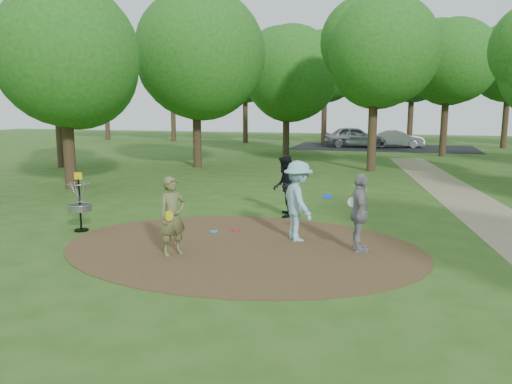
# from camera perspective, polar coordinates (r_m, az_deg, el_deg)

# --- Properties ---
(ground) EXTENTS (100.00, 100.00, 0.00)m
(ground) POSITION_cam_1_polar(r_m,az_deg,el_deg) (11.59, -1.68, -6.34)
(ground) COLOR #2D5119
(ground) RESTS_ON ground
(dirt_clearing) EXTENTS (8.40, 8.40, 0.02)m
(dirt_clearing) POSITION_cam_1_polar(r_m,az_deg,el_deg) (11.58, -1.68, -6.29)
(dirt_clearing) COLOR #47301C
(dirt_clearing) RESTS_ON ground
(parking_lot) EXTENTS (14.00, 8.00, 0.01)m
(parking_lot) POSITION_cam_1_polar(r_m,az_deg,el_deg) (40.74, 14.28, 4.95)
(parking_lot) COLOR black
(parking_lot) RESTS_ON ground
(player_observer_with_disc) EXTENTS (0.70, 0.76, 1.73)m
(player_observer_with_disc) POSITION_cam_1_polar(r_m,az_deg,el_deg) (10.95, -9.51, -2.74)
(player_observer_with_disc) COLOR #63653A
(player_observer_with_disc) RESTS_ON ground
(player_throwing_with_disc) EXTENTS (1.47, 1.44, 1.94)m
(player_throwing_with_disc) POSITION_cam_1_polar(r_m,az_deg,el_deg) (11.98, 4.82, -1.05)
(player_throwing_with_disc) COLOR #8FC6D5
(player_throwing_with_disc) RESTS_ON ground
(player_walking_with_disc) EXTENTS (0.83, 0.99, 1.80)m
(player_walking_with_disc) POSITION_cam_1_polar(r_m,az_deg,el_deg) (14.62, 3.29, 0.65)
(player_walking_with_disc) COLOR black
(player_walking_with_disc) RESTS_ON ground
(player_waiting_with_disc) EXTENTS (0.67, 1.11, 1.76)m
(player_waiting_with_disc) POSITION_cam_1_polar(r_m,az_deg,el_deg) (11.27, 11.77, -2.38)
(player_waiting_with_disc) COLOR gray
(player_waiting_with_disc) RESTS_ON ground
(disc_ground_cyan) EXTENTS (0.22, 0.22, 0.02)m
(disc_ground_cyan) POSITION_cam_1_polar(r_m,az_deg,el_deg) (12.94, -4.85, -4.51)
(disc_ground_cyan) COLOR #1B93DC
(disc_ground_cyan) RESTS_ON dirt_clearing
(disc_ground_red) EXTENTS (0.22, 0.22, 0.02)m
(disc_ground_red) POSITION_cam_1_polar(r_m,az_deg,el_deg) (13.01, -2.35, -4.41)
(disc_ground_red) COLOR #BA123B
(disc_ground_red) RESTS_ON dirt_clearing
(car_left) EXTENTS (5.08, 2.82, 1.63)m
(car_left) POSITION_cam_1_polar(r_m,az_deg,el_deg) (40.88, 11.19, 6.22)
(car_left) COLOR #9A9CA1
(car_left) RESTS_ON ground
(car_right) EXTENTS (4.20, 1.76, 1.35)m
(car_right) POSITION_cam_1_polar(r_m,az_deg,el_deg) (41.16, 15.85, 5.86)
(car_right) COLOR #A9ABB1
(car_right) RESTS_ON ground
(disc_golf_basket) EXTENTS (0.63, 0.63, 1.54)m
(disc_golf_basket) POSITION_cam_1_polar(r_m,az_deg,el_deg) (13.68, -19.53, -0.65)
(disc_golf_basket) COLOR black
(disc_golf_basket) RESTS_ON ground
(tree_ring) EXTENTS (37.30, 44.99, 8.90)m
(tree_ring) POSITION_cam_1_polar(r_m,az_deg,el_deg) (20.89, 12.10, 15.00)
(tree_ring) COLOR #332316
(tree_ring) RESTS_ON ground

